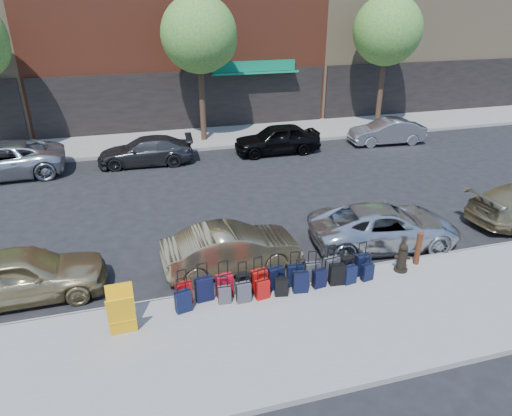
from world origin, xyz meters
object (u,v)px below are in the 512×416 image
object	(u,v)px
car_far_3	(387,132)
car_far_1	(146,151)
display_rack	(122,311)
car_near_2	(385,226)
tree_center	(202,37)
car_far_2	(277,139)
fire_hydrant	(402,258)
tree_right	(389,32)
car_near_1	(232,248)
suitcase_front_5	(276,278)
bollard	(418,248)
car_near_0	(22,275)

from	to	relation	value
car_far_3	car_far_1	bearing A→B (deg)	-85.97
display_rack	car_far_3	bearing A→B (deg)	39.25
display_rack	car_near_2	world-z (taller)	car_near_2
tree_center	car_far_2	size ratio (longest dim) A/B	1.69
fire_hydrant	car_far_2	size ratio (longest dim) A/B	0.20
tree_right	car_near_1	world-z (taller)	tree_right
tree_right	car_near_2	size ratio (longest dim) A/B	1.54
suitcase_front_5	car_far_2	distance (m)	12.05
tree_center	bollard	bearing A→B (deg)	-75.77
car_far_3	tree_right	bearing A→B (deg)	161.73
fire_hydrant	car_far_3	bearing A→B (deg)	85.60
tree_right	display_rack	xyz separation A→B (m)	(-15.15, -14.99, -4.72)
tree_right	car_near_1	size ratio (longest dim) A/B	1.82
suitcase_front_5	fire_hydrant	bearing A→B (deg)	-13.21
tree_center	car_near_0	distance (m)	15.33
bollard	display_rack	distance (m)	8.30
tree_right	car_near_0	world-z (taller)	tree_right
fire_hydrant	car_far_2	world-z (taller)	car_far_2
tree_center	car_far_3	distance (m)	10.81
tree_center	display_rack	size ratio (longest dim) A/B	6.60
car_far_1	car_far_3	world-z (taller)	car_far_3
display_rack	car_far_2	bearing A→B (deg)	55.78
fire_hydrant	suitcase_front_5	bearing A→B (deg)	-158.33
car_near_0	car_far_1	distance (m)	10.60
tree_right	bollard	size ratio (longest dim) A/B	7.26
tree_center	car_near_0	bearing A→B (deg)	-119.18
car_near_2	car_far_3	distance (m)	11.39
car_near_1	car_far_1	world-z (taller)	car_near_1
bollard	car_far_3	world-z (taller)	car_far_3
car_near_2	car_far_2	distance (m)	9.88
car_near_1	car_near_0	bearing A→B (deg)	85.92
car_near_1	car_far_3	xyz separation A→B (m)	(10.80, 9.85, 0.00)
display_rack	bollard	bearing A→B (deg)	3.29
fire_hydrant	car_far_2	bearing A→B (deg)	113.63
display_rack	tree_center	bearing A→B (deg)	71.14
suitcase_front_5	bollard	size ratio (longest dim) A/B	1.02
car_near_0	bollard	bearing A→B (deg)	-98.47
suitcase_front_5	car_near_2	xyz separation A→B (m)	(4.13, 1.56, 0.19)
bollard	car_far_1	world-z (taller)	car_far_1
suitcase_front_5	bollard	bearing A→B (deg)	-10.27
fire_hydrant	bollard	distance (m)	0.67
tree_center	display_rack	bearing A→B (deg)	-107.23
bollard	tree_center	bearing A→B (deg)	104.23
bollard	car_near_0	distance (m)	10.85
tree_center	bollard	xyz separation A→B (m)	(3.62, -14.28, -4.75)
tree_right	car_near_1	distance (m)	18.23
suitcase_front_5	display_rack	bearing A→B (deg)	178.92
tree_center	display_rack	distance (m)	16.39
bollard	car_near_1	bearing A→B (deg)	164.19
fire_hydrant	car_near_0	size ratio (longest dim) A/B	0.20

